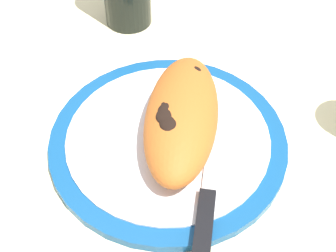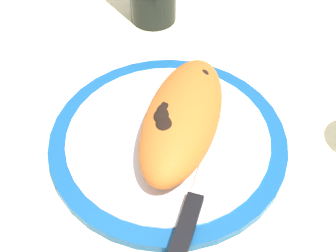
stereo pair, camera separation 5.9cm
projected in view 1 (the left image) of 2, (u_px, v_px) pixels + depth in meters
ground_plane at (168, 150)px, 62.85cm from camera, size 150.00×150.00×3.00cm
plate at (168, 140)px, 61.13cm from camera, size 31.92×31.92×1.65cm
calzone at (182, 116)px, 58.35cm from camera, size 23.38×12.49×6.49cm
fork at (107, 123)px, 61.71cm from camera, size 15.26×5.12×0.40cm
knife at (206, 210)px, 52.45cm from camera, size 24.67×4.78×1.20cm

